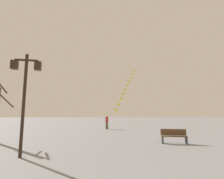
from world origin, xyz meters
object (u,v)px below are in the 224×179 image
twin_lantern_lamp_post (25,84)px  kite_train (125,89)px  kite_flyer (107,122)px  park_bench (174,136)px

twin_lantern_lamp_post → kite_train: 23.85m
kite_train → kite_flyer: bearing=-121.2°
kite_train → park_bench: bearing=-97.0°
kite_train → park_bench: 20.09m
park_bench → twin_lantern_lamp_post: bearing=-146.8°
kite_train → twin_lantern_lamp_post: bearing=-117.3°
park_bench → kite_train: bearing=103.5°
twin_lantern_lamp_post → kite_train: kite_train is taller
twin_lantern_lamp_post → park_bench: (8.49, 1.92, -2.77)m
kite_flyer → kite_train: bearing=0.3°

